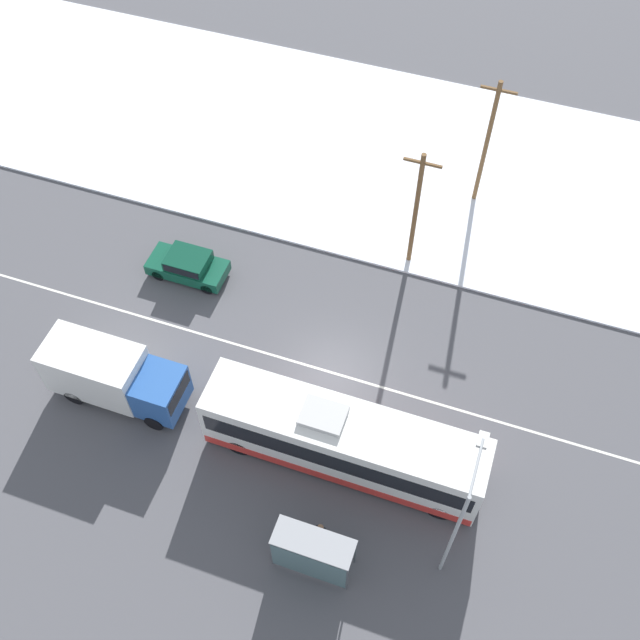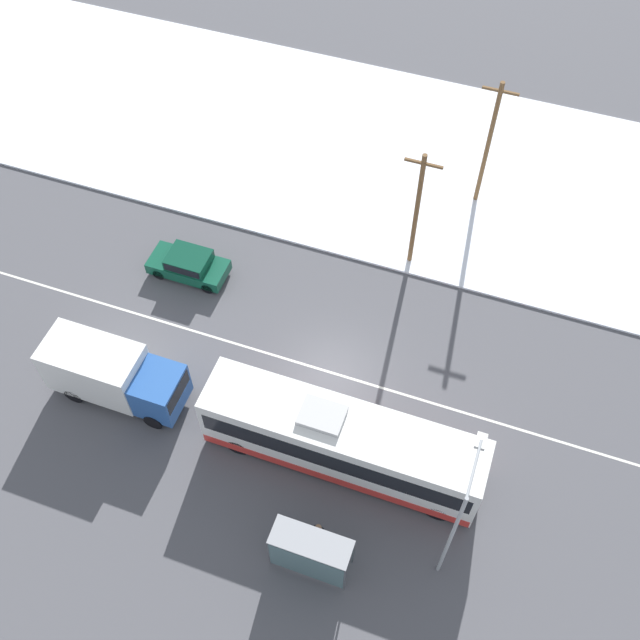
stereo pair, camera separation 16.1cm
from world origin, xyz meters
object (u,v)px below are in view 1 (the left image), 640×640
object	(u,v)px
utility_pole_roadside	(416,209)
utility_pole_snowlot	(487,142)
bus_shelter	(311,555)
sedan_car	(188,264)
city_bus	(343,441)
box_truck	(112,374)
pedestrian_at_stop	(320,532)
streetlamp	(460,513)

from	to	relation	value
utility_pole_roadside	utility_pole_snowlot	bearing A→B (deg)	67.52
bus_shelter	utility_pole_roadside	xyz separation A→B (m)	(-0.56, 16.76, 2.13)
sedan_car	city_bus	bearing A→B (deg)	145.69
box_truck	pedestrian_at_stop	size ratio (longest dim) A/B	3.84
city_bus	utility_pole_roadside	distance (m)	12.02
city_bus	pedestrian_at_stop	distance (m)	3.82
pedestrian_at_stop	bus_shelter	size ratio (longest dim) A/B	0.52
box_truck	streetlamp	distance (m)	16.27
pedestrian_at_stop	streetlamp	distance (m)	6.13
bus_shelter	streetlamp	xyz separation A→B (m)	(4.82, 2.21, 2.92)
sedan_car	utility_pole_snowlot	distance (m)	16.50
pedestrian_at_stop	utility_pole_roadside	world-z (taller)	utility_pole_roadside
city_bus	streetlamp	bearing A→B (deg)	-27.86
utility_pole_snowlot	box_truck	bearing A→B (deg)	-125.88
sedan_car	utility_pole_snowlot	xyz separation A→B (m)	(12.65, 10.07, 3.31)
city_bus	box_truck	size ratio (longest dim) A/B	1.89
streetlamp	utility_pole_snowlot	distance (m)	20.27
city_bus	box_truck	xyz separation A→B (m)	(-10.66, -0.25, -0.05)
pedestrian_at_stop	bus_shelter	distance (m)	1.37
city_bus	bus_shelter	size ratio (longest dim) A/B	3.78
pedestrian_at_stop	utility_pole_roadside	bearing A→B (deg)	91.91
pedestrian_at_stop	utility_pole_roadside	distance (m)	15.83
sedan_car	utility_pole_roadside	distance (m)	11.75
utility_pole_snowlot	streetlamp	bearing A→B (deg)	-81.18
streetlamp	utility_pole_snowlot	size ratio (longest dim) A/B	0.93
sedan_car	bus_shelter	xyz separation A→B (m)	(10.94, -12.17, 0.91)
utility_pole_roadside	sedan_car	bearing A→B (deg)	-156.16
sedan_car	utility_pole_roadside	bearing A→B (deg)	-156.16
box_truck	utility_pole_snowlot	world-z (taller)	utility_pole_snowlot
city_bus	utility_pole_roadside	bearing A→B (deg)	91.13
sedan_car	streetlamp	xyz separation A→B (m)	(15.76, -9.96, 3.83)
bus_shelter	utility_pole_snowlot	size ratio (longest dim) A/B	0.40
utility_pole_roadside	utility_pole_snowlot	xyz separation A→B (m)	(2.27, 5.48, 0.28)
box_truck	utility_pole_snowlot	size ratio (longest dim) A/B	0.80
pedestrian_at_stop	utility_pole_snowlot	size ratio (longest dim) A/B	0.21
city_bus	sedan_car	size ratio (longest dim) A/B	2.96
bus_shelter	utility_pole_snowlot	xyz separation A→B (m)	(1.71, 22.24, 2.40)
streetlamp	utility_pole_roadside	world-z (taller)	streetlamp
sedan_car	utility_pole_snowlot	size ratio (longest dim) A/B	0.51
utility_pole_roadside	utility_pole_snowlot	world-z (taller)	utility_pole_snowlot
box_truck	streetlamp	bearing A→B (deg)	-8.89
utility_pole_roadside	bus_shelter	bearing A→B (deg)	-88.10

